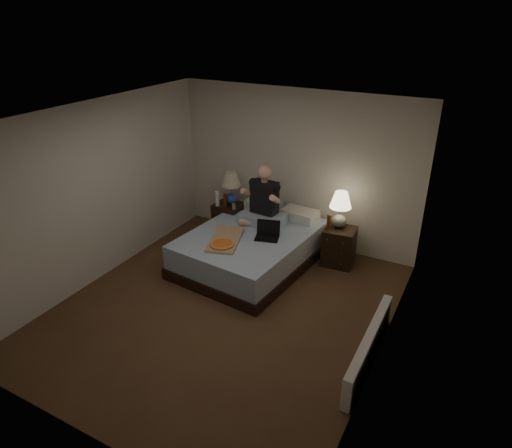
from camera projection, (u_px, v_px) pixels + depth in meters
The scene contains 19 objects.
floor at pixel (224, 309), 5.97m from camera, with size 4.00×4.50×0.00m, color brown.
ceiling at pixel (216, 118), 4.89m from camera, with size 4.00×4.50×0.00m, color white.
wall_back at pixel (296, 169), 7.22m from camera, with size 4.00×2.50×0.00m, color silver.
wall_front at pixel (70, 330), 3.64m from camera, with size 4.00×2.50×0.00m, color silver.
wall_left at pixel (97, 193), 6.28m from camera, with size 4.50×2.50×0.00m, color silver.
wall_right at pixel (389, 263), 4.58m from camera, with size 4.50×2.50×0.00m, color silver.
bed at pixel (251, 248), 6.91m from camera, with size 1.58×2.11×0.53m, color #5476A8.
nightstand_left at pixel (229, 220), 7.71m from camera, with size 0.46×0.41×0.60m, color black.
nightstand_right at pixel (339, 246), 6.89m from camera, with size 0.45×0.41×0.59m, color black.
lamp_left at pixel (231, 188), 7.48m from camera, with size 0.32×0.32×0.56m, color #294797, non-canonical shape.
lamp_right at pixel (340, 210), 6.71m from camera, with size 0.32×0.32×0.56m, color gray, non-canonical shape.
water_bottle at pixel (217, 199), 7.47m from camera, with size 0.07×0.07×0.25m, color white.
soda_can at pixel (234, 206), 7.37m from camera, with size 0.07×0.07×0.10m, color #B8B8B3.
beer_bottle_left at pixel (225, 200), 7.45m from camera, with size 0.06×0.06×0.23m, color #52220B.
beer_bottle_right at pixel (329, 222), 6.72m from camera, with size 0.06×0.06×0.23m, color #622F0E.
person at pixel (263, 195), 6.89m from camera, with size 0.66×0.52×0.93m, color black, non-canonical shape.
laptop at pixel (267, 231), 6.57m from camera, with size 0.34×0.28×0.24m, color black, non-canonical shape.
pizza_box at pixel (222, 245), 6.37m from camera, with size 0.40×0.76×0.08m, color tan, non-canonical shape.
radiator at pixel (369, 347), 5.00m from camera, with size 0.10×1.60×0.40m, color white.
Camera 1 is at (2.68, -4.12, 3.60)m, focal length 32.00 mm.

